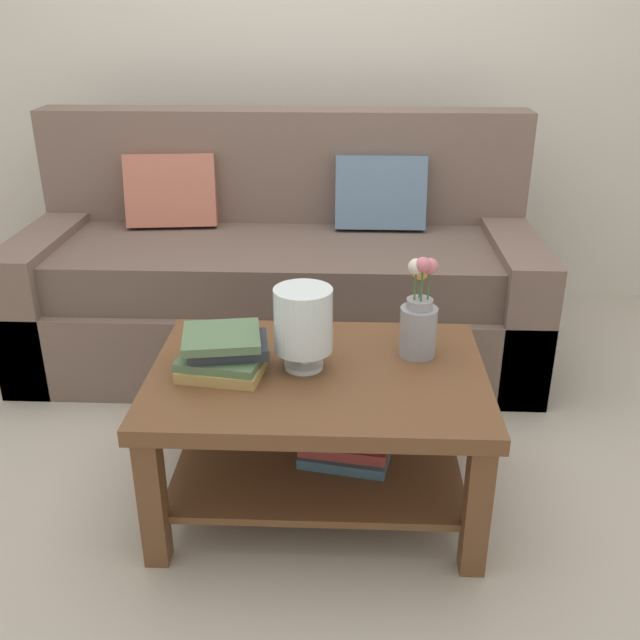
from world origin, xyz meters
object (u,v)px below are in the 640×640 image
Objects in this scene: couch at (280,277)px; book_stack_main at (224,353)px; coffee_table at (320,409)px; glass_hurricane_vase at (303,322)px; flower_pitcher at (419,318)px.

couch is 7.83× the size of book_stack_main.
coffee_table is 3.97× the size of glass_hurricane_vase.
glass_hurricane_vase is at bearing -80.80° from couch.
glass_hurricane_vase reaches higher than coffee_table.
flower_pitcher is (0.53, -0.97, 0.24)m from couch.
coffee_table is at bearing 3.53° from book_stack_main.
coffee_table is at bearing -78.40° from couch.
couch reaches higher than book_stack_main.
glass_hurricane_vase is 0.37m from flower_pitcher.
glass_hurricane_vase is (0.17, -1.07, 0.27)m from couch.
book_stack_main is at bearing -176.47° from coffee_table.
coffee_table is 0.42m from flower_pitcher.
couch is at bearing 118.52° from flower_pitcher.
couch reaches higher than flower_pitcher.
coffee_table is at bearing -18.94° from glass_hurricane_vase.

